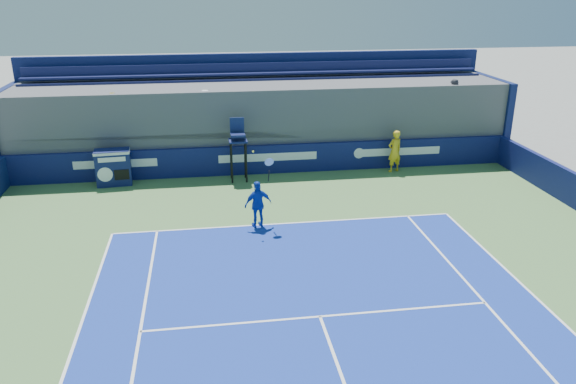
{
  "coord_description": "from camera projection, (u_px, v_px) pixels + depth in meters",
  "views": [
    {
      "loc": [
        -2.4,
        -4.65,
        7.36
      ],
      "look_at": [
        0.0,
        11.5,
        1.25
      ],
      "focal_mm": 35.0,
      "sensor_mm": 36.0,
      "label": 1
    }
  ],
  "objects": [
    {
      "name": "tennis_player",
      "position": [
        258.0,
        204.0,
        17.75
      ],
      "size": [
        1.0,
        0.59,
        2.57
      ],
      "color": "#163CB3",
      "rests_on": "apron"
    },
    {
      "name": "stadium_seating",
      "position": [
        262.0,
        118.0,
        24.32
      ],
      "size": [
        21.0,
        4.05,
        4.4
      ],
      "color": "#4B4C50",
      "rests_on": "ground"
    },
    {
      "name": "back_hoarding",
      "position": [
        268.0,
        159.0,
        22.85
      ],
      "size": [
        20.4,
        0.21,
        1.2
      ],
      "color": "#0D134A",
      "rests_on": "ground"
    },
    {
      "name": "umpire_chair",
      "position": [
        238.0,
        143.0,
        21.72
      ],
      "size": [
        0.7,
        0.7,
        2.48
      ],
      "color": "black",
      "rests_on": "ground"
    },
    {
      "name": "ball_person",
      "position": [
        395.0,
        151.0,
        22.96
      ],
      "size": [
        0.74,
        0.6,
        1.74
      ],
      "primitive_type": "imported",
      "rotation": [
        0.0,
        0.0,
        3.47
      ],
      "color": "gold",
      "rests_on": "apron"
    },
    {
      "name": "match_clock",
      "position": [
        113.0,
        166.0,
        21.51
      ],
      "size": [
        1.37,
        0.83,
        1.4
      ],
      "color": "#0F174B",
      "rests_on": "ground"
    }
  ]
}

